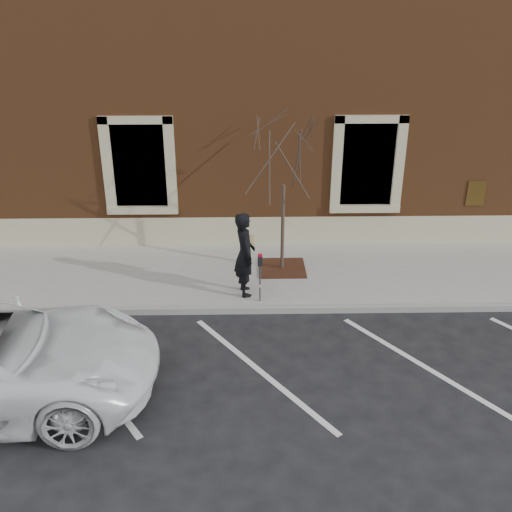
{
  "coord_description": "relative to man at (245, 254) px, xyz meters",
  "views": [
    {
      "loc": [
        -0.22,
        -11.1,
        6.42
      ],
      "look_at": [
        0.0,
        0.6,
        1.1
      ],
      "focal_mm": 40.0,
      "sensor_mm": 36.0,
      "label": 1
    }
  ],
  "objects": [
    {
      "name": "sidewalk_near",
      "position": [
        0.25,
        1.12,
        -1.06
      ],
      "size": [
        40.0,
        3.5,
        0.15
      ],
      "primitive_type": "cube",
      "color": "#B7B3AC",
      "rests_on": "ground"
    },
    {
      "name": "tree_grate",
      "position": [
        0.93,
        1.28,
        -0.97
      ],
      "size": [
        1.18,
        1.18,
        0.03
      ],
      "primitive_type": "cube",
      "color": "#482617",
      "rests_on": "sidewalk_near"
    },
    {
      "name": "parking_meter",
      "position": [
        0.34,
        -0.4,
        -0.18
      ],
      "size": [
        0.11,
        0.08,
        1.16
      ],
      "rotation": [
        0.0,
        0.0,
        0.16
      ],
      "color": "#595B60",
      "rests_on": "sidewalk_near"
    },
    {
      "name": "sapling",
      "position": [
        0.93,
        1.28,
        1.83
      ],
      "size": [
        2.42,
        2.42,
        4.03
      ],
      "color": "#433328",
      "rests_on": "sidewalk_near"
    },
    {
      "name": "building_civic",
      "position": [
        0.25,
        7.11,
        2.86
      ],
      "size": [
        40.0,
        8.62,
        8.0
      ],
      "color": "brown",
      "rests_on": "ground"
    },
    {
      "name": "ground",
      "position": [
        0.25,
        -0.63,
        -1.14
      ],
      "size": [
        120.0,
        120.0,
        0.0
      ],
      "primitive_type": "plane",
      "color": "#28282B",
      "rests_on": "ground"
    },
    {
      "name": "curb_near",
      "position": [
        0.25,
        -0.68,
        -1.06
      ],
      "size": [
        40.0,
        0.12,
        0.15
      ],
      "primitive_type": "cube",
      "color": "#9E9E99",
      "rests_on": "ground"
    },
    {
      "name": "man",
      "position": [
        0.0,
        0.0,
        0.0
      ],
      "size": [
        0.59,
        0.79,
        1.97
      ],
      "primitive_type": "imported",
      "rotation": [
        0.0,
        0.0,
        1.75
      ],
      "color": "black",
      "rests_on": "sidewalk_near"
    },
    {
      "name": "parking_stripes",
      "position": [
        0.25,
        -2.83,
        -1.13
      ],
      "size": [
        28.0,
        4.4,
        0.01
      ],
      "primitive_type": null,
      "color": "silver",
      "rests_on": "ground"
    }
  ]
}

